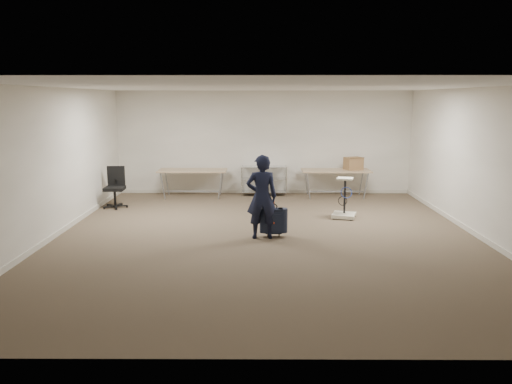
{
  "coord_description": "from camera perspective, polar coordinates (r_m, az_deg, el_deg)",
  "views": [
    {
      "loc": [
        -0.14,
        -9.13,
        2.59
      ],
      "look_at": [
        -0.2,
        0.3,
        0.82
      ],
      "focal_mm": 35.0,
      "sensor_mm": 36.0,
      "label": 1
    }
  ],
  "objects": [
    {
      "name": "wire_shelf",
      "position": [
        13.51,
        0.92,
        1.49
      ],
      "size": [
        1.22,
        0.47,
        0.8
      ],
      "color": "silver",
      "rests_on": "ground"
    },
    {
      "name": "folding_table_left",
      "position": [
        13.34,
        -7.26,
        2.32
      ],
      "size": [
        1.8,
        0.75,
        0.73
      ],
      "color": "tan",
      "rests_on": "ground"
    },
    {
      "name": "equipment_cart",
      "position": [
        11.13,
        10.04,
        -1.74
      ],
      "size": [
        0.61,
        0.61,
        0.89
      ],
      "color": "beige",
      "rests_on": "ground"
    },
    {
      "name": "room_shell",
      "position": [
        10.82,
        1.07,
        -2.94
      ],
      "size": [
        8.0,
        9.0,
        9.0
      ],
      "color": "beige",
      "rests_on": "ground"
    },
    {
      "name": "folding_table_right",
      "position": [
        13.38,
        9.11,
        2.29
      ],
      "size": [
        1.8,
        0.75,
        0.73
      ],
      "color": "tan",
      "rests_on": "ground"
    },
    {
      "name": "suitcase",
      "position": [
        9.46,
        2.02,
        -3.3
      ],
      "size": [
        0.34,
        0.2,
        0.92
      ],
      "color": "black",
      "rests_on": "ground"
    },
    {
      "name": "office_chair",
      "position": [
        12.48,
        -15.78,
        -0.35
      ],
      "size": [
        0.59,
        0.59,
        0.98
      ],
      "color": "black",
      "rests_on": "ground"
    },
    {
      "name": "ground",
      "position": [
        9.5,
        1.18,
        -5.19
      ],
      "size": [
        9.0,
        9.0,
        0.0
      ],
      "primitive_type": "plane",
      "color": "#443829",
      "rests_on": "ground"
    },
    {
      "name": "person",
      "position": [
        9.27,
        0.66,
        -0.56
      ],
      "size": [
        0.61,
        0.42,
        1.58
      ],
      "primitive_type": "imported",
      "rotation": [
        0.0,
        0.0,
        3.22
      ],
      "color": "black",
      "rests_on": "ground"
    },
    {
      "name": "cardboard_box",
      "position": [
        13.49,
        11.07,
        3.22
      ],
      "size": [
        0.52,
        0.46,
        0.33
      ],
      "primitive_type": "cube",
      "rotation": [
        0.0,
        0.0,
        0.36
      ],
      "color": "olive",
      "rests_on": "folding_table_right"
    }
  ]
}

